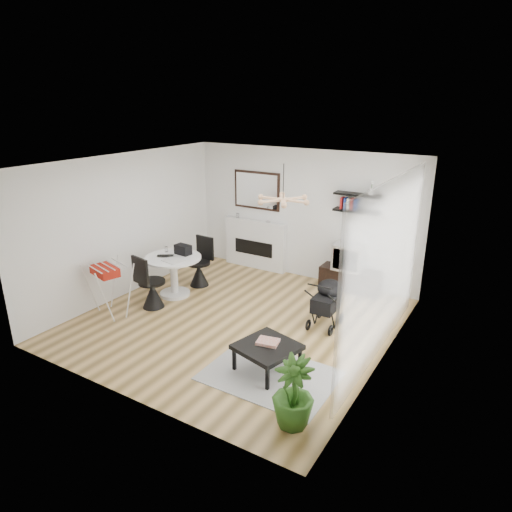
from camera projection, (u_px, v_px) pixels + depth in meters
The scene contains 25 objects.
floor at pixel (237, 321), 7.88m from camera, with size 5.00×5.00×0.00m, color brown.
ceiling at pixel (234, 163), 6.99m from camera, with size 5.00×5.00×0.00m, color white.
wall_back at pixel (302, 215), 9.45m from camera, with size 5.00×5.00×0.00m, color white.
wall_left at pixel (126, 225), 8.66m from camera, with size 5.00×5.00×0.00m, color white.
wall_right at pixel (388, 276), 6.21m from camera, with size 5.00×5.00×0.00m, color white.
sheer_curtain at pixel (385, 270), 6.42m from camera, with size 0.04×3.60×2.60m, color white.
fireplace at pixel (255, 238), 10.15m from camera, with size 1.50×0.17×2.16m.
shelf_lower at pixel (357, 211), 8.68m from camera, with size 0.90×0.25×0.04m, color black.
shelf_upper at pixel (358, 195), 8.57m from camera, with size 0.90×0.25×0.04m, color black.
pendant_lamp at pixel (283, 200), 7.07m from camera, with size 0.90×0.90×0.10m, color tan, non-canonical shape.
tv_console at pixel (350, 280), 9.06m from camera, with size 1.19×0.42×0.45m, color black.
crt_tv at pixel (350, 257), 8.92m from camera, with size 0.59×0.51×0.51m.
dining_table at pixel (174, 270), 8.74m from camera, with size 1.08×1.08×0.79m.
laptop at pixel (165, 257), 8.63m from camera, with size 0.31×0.20×0.02m, color black.
black_bag at pixel (183, 250), 8.77m from camera, with size 0.31×0.19×0.19m, color black.
newspaper at pixel (174, 261), 8.44m from camera, with size 0.37×0.30×0.01m, color white.
drinking_glass at pixel (166, 249), 8.92m from camera, with size 0.06×0.06×0.10m, color white.
chair_far at pixel (200, 270), 9.29m from camera, with size 0.47×0.49×1.00m.
chair_near at pixel (151, 291), 8.28m from camera, with size 0.50×0.52×1.02m.
drying_rack at pixel (110, 288), 7.97m from camera, with size 0.76×0.73×0.94m.
stroller at pixel (327, 305), 7.62m from camera, with size 0.46×0.73×0.88m.
rug at pixel (270, 375), 6.32m from camera, with size 1.77×1.28×0.01m, color #969696.
coffee_table at pixel (267, 348), 6.34m from camera, with size 0.93×0.93×0.39m.
magazines at pixel (268, 342), 6.36m from camera, with size 0.30×0.23×0.04m, color #C04830.
potted_plant at pixel (293, 392), 5.25m from camera, with size 0.49×0.49×0.88m, color #2B5A19.
Camera 1 is at (3.96, -5.87, 3.65)m, focal length 32.00 mm.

